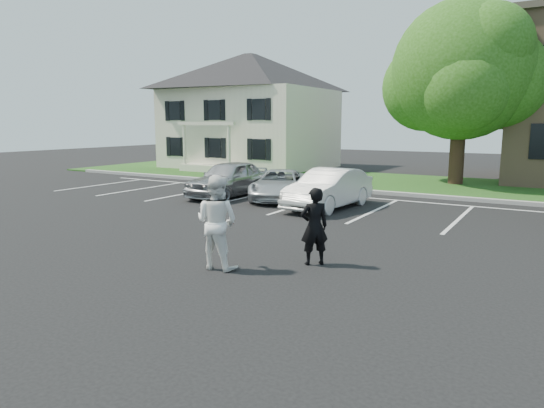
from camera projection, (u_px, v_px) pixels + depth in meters
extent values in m
plane|color=black|center=(247.00, 270.00, 10.08)|extent=(90.00, 90.00, 0.00)
cube|color=gray|center=(406.00, 194.00, 20.24)|extent=(40.00, 0.30, 0.15)
cube|color=#143C15|center=(429.00, 185.00, 23.64)|extent=(44.00, 8.00, 0.08)
cube|color=silver|center=(101.00, 185.00, 23.92)|extent=(0.12, 5.20, 0.01)
cube|color=silver|center=(142.00, 189.00, 22.51)|extent=(0.12, 5.20, 0.01)
cube|color=silver|center=(188.00, 193.00, 21.10)|extent=(0.12, 5.20, 0.01)
cube|color=silver|center=(242.00, 198.00, 19.69)|extent=(0.12, 5.20, 0.01)
cube|color=silver|center=(303.00, 204.00, 18.27)|extent=(0.12, 5.20, 0.01)
cube|color=silver|center=(375.00, 211.00, 16.86)|extent=(0.12, 5.20, 0.01)
cube|color=silver|center=(459.00, 219.00, 15.45)|extent=(0.12, 5.20, 0.01)
cube|color=silver|center=(433.00, 203.00, 18.45)|extent=(34.00, 0.12, 0.01)
cube|color=beige|center=(251.00, 129.00, 33.16)|extent=(10.00, 8.00, 5.20)
pyramid|color=black|center=(250.00, 72.00, 32.53)|extent=(10.30, 8.24, 2.40)
cube|color=beige|center=(213.00, 169.00, 29.90)|extent=(4.00, 1.60, 0.50)
cylinder|color=beige|center=(185.00, 150.00, 30.07)|extent=(0.18, 0.18, 2.70)
cylinder|color=beige|center=(229.00, 152.00, 28.36)|extent=(0.18, 0.18, 2.70)
cube|color=beige|center=(206.00, 123.00, 28.94)|extent=(4.20, 0.25, 0.20)
cube|color=black|center=(215.00, 148.00, 29.93)|extent=(0.90, 0.06, 1.20)
cube|color=black|center=(214.00, 110.00, 29.55)|extent=(0.90, 0.06, 1.20)
cube|color=black|center=(207.00, 148.00, 30.26)|extent=(0.32, 0.05, 1.25)
cube|color=black|center=(224.00, 148.00, 29.61)|extent=(0.32, 0.05, 1.25)
cylinder|color=black|center=(457.00, 153.00, 23.61)|extent=(0.70, 0.70, 3.20)
sphere|color=#21510D|center=(462.00, 70.00, 22.97)|extent=(6.60, 6.60, 6.60)
sphere|color=#21510D|center=(500.00, 81.00, 22.84)|extent=(4.60, 4.60, 4.60)
sphere|color=#21510D|center=(427.00, 87.00, 24.28)|extent=(4.40, 4.40, 4.40)
sphere|color=#21510D|center=(464.00, 87.00, 21.65)|extent=(4.00, 4.00, 4.00)
sphere|color=#21510D|center=(456.00, 68.00, 24.58)|extent=(4.20, 4.20, 4.20)
sphere|color=#21510D|center=(488.00, 46.00, 21.45)|extent=(3.80, 3.80, 3.80)
imported|color=black|center=(314.00, 226.00, 10.35)|extent=(0.72, 0.71, 1.68)
imported|color=white|center=(217.00, 222.00, 10.07)|extent=(1.00, 0.79, 1.97)
imported|color=#ACACB1|center=(229.00, 179.00, 20.07)|extent=(1.83, 4.41, 1.49)
imported|color=silver|center=(280.00, 185.00, 19.35)|extent=(3.34, 4.67, 1.18)
imported|color=white|center=(329.00, 189.00, 17.29)|extent=(1.84, 4.38, 1.41)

